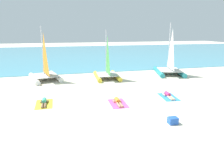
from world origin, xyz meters
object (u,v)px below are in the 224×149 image
(sailboat_yellow, at_px, (107,71))
(towel_left, at_px, (44,104))
(sunbather_middle, at_px, (118,101))
(towel_middle, at_px, (118,103))
(sailboat_white, at_px, (45,72))
(towel_right, at_px, (169,97))
(sailboat_teal, at_px, (169,67))
(sunbather_right, at_px, (168,95))
(cooler_box, at_px, (173,121))
(sunbather_left, at_px, (44,102))

(sailboat_yellow, relative_size, towel_left, 2.59)
(sunbather_middle, bearing_deg, sailboat_yellow, 84.10)
(sailboat_yellow, relative_size, towel_middle, 2.59)
(sailboat_white, xyz_separation_m, towel_right, (9.37, -7.63, -0.78))
(sailboat_teal, distance_m, sailboat_yellow, 7.23)
(sailboat_white, height_order, sunbather_right, sailboat_white)
(sailboat_white, relative_size, cooler_box, 10.57)
(cooler_box, bearing_deg, towel_middle, 120.00)
(sailboat_white, height_order, towel_middle, sailboat_white)
(towel_middle, bearing_deg, sailboat_teal, 43.34)
(sailboat_teal, height_order, sailboat_yellow, sailboat_teal)
(sunbather_right, bearing_deg, sunbather_left, -177.98)
(towel_middle, bearing_deg, sunbather_right, 7.05)
(towel_left, relative_size, towel_right, 1.00)
(sailboat_white, bearing_deg, towel_left, -102.68)
(towel_left, xyz_separation_m, sunbather_middle, (4.88, -1.00, 0.13))
(sailboat_white, xyz_separation_m, sunbather_left, (0.46, -6.93, -0.66))
(sunbather_left, bearing_deg, sailboat_white, 91.70)
(sailboat_teal, relative_size, sunbather_left, 3.63)
(sailboat_teal, distance_m, sunbather_middle, 11.00)
(sailboat_yellow, distance_m, sunbather_middle, 7.26)
(sailboat_teal, height_order, towel_middle, sailboat_teal)
(sailboat_yellow, distance_m, towel_middle, 7.33)
(sunbather_left, relative_size, sunbather_middle, 1.00)
(towel_middle, bearing_deg, sailboat_yellow, 83.79)
(towel_left, relative_size, sunbather_left, 1.21)
(sailboat_white, relative_size, towel_left, 2.78)
(sailboat_yellow, relative_size, sunbather_right, 3.14)
(sailboat_white, relative_size, towel_right, 2.78)
(sailboat_white, height_order, sailboat_yellow, sailboat_white)
(sailboat_yellow, relative_size, towel_right, 2.59)
(cooler_box, bearing_deg, towel_right, 63.67)
(towel_middle, bearing_deg, towel_left, 167.65)
(sailboat_yellow, bearing_deg, towel_middle, -94.10)
(towel_right, relative_size, cooler_box, 3.80)
(sailboat_white, height_order, sunbather_left, sailboat_white)
(sailboat_white, bearing_deg, sunbather_middle, -72.70)
(sailboat_teal, distance_m, towel_left, 14.46)
(sailboat_teal, xyz_separation_m, cooler_box, (-5.96, -11.12, -0.67))
(sunbather_middle, xyz_separation_m, towel_right, (4.03, 0.37, -0.13))
(towel_middle, height_order, cooler_box, cooler_box)
(sunbather_middle, xyz_separation_m, sunbather_right, (4.03, 0.43, 0.00))
(towel_left, height_order, towel_right, same)
(towel_left, bearing_deg, sunbather_left, 92.08)
(towel_left, distance_m, sunbather_middle, 4.99)
(sailboat_white, bearing_deg, sailboat_teal, -18.61)
(sunbather_middle, bearing_deg, cooler_box, -60.09)
(sailboat_yellow, bearing_deg, sailboat_teal, 4.55)
(sailboat_yellow, distance_m, towel_left, 8.42)
(sailboat_yellow, bearing_deg, sailboat_white, 174.58)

